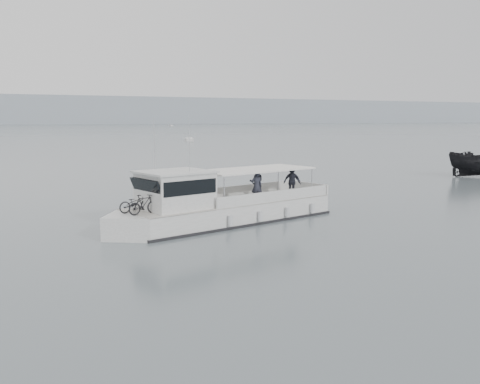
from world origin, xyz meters
name	(u,v)px	position (x,y,z in m)	size (l,w,h in m)	color
ground	(334,224)	(0.00, 0.00, 0.00)	(1400.00, 1400.00, 0.00)	slate
tour_boat	(214,207)	(-5.74, 2.77, 0.94)	(13.74, 6.13, 5.75)	white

